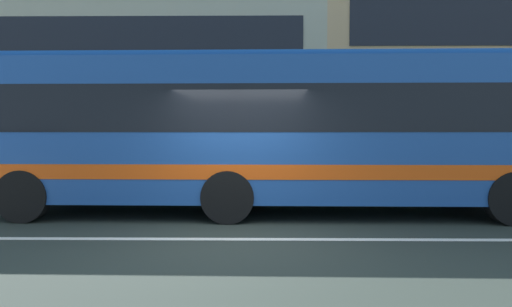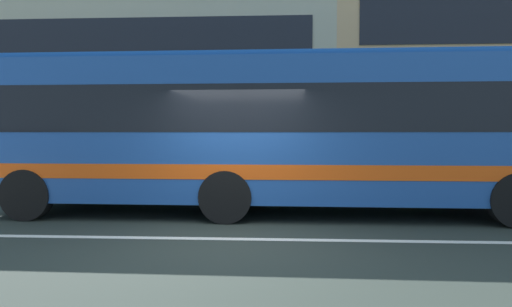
{
  "view_description": "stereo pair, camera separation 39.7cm",
  "coord_description": "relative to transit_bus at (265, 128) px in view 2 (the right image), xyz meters",
  "views": [
    {
      "loc": [
        0.4,
        -6.93,
        1.71
      ],
      "look_at": [
        0.29,
        2.23,
        1.27
      ],
      "focal_mm": 30.71,
      "sensor_mm": 36.0,
      "label": 1
    },
    {
      "loc": [
        0.8,
        -6.92,
        1.71
      ],
      "look_at": [
        0.29,
        2.23,
        1.27
      ],
      "focal_mm": 30.71,
      "sensor_mm": 36.0,
      "label": 2
    }
  ],
  "objects": [
    {
      "name": "ground_plane",
      "position": [
        -0.47,
        -2.36,
        -1.8
      ],
      "size": [
        160.0,
        160.0,
        0.0
      ],
      "primitive_type": "plane",
      "color": "#29312B"
    },
    {
      "name": "apartment_block_left",
      "position": [
        -9.24,
        12.7,
        2.82
      ],
      "size": [
        23.49,
        9.35,
        9.24
      ],
      "color": "#B2AC92",
      "rests_on": "ground_plane"
    },
    {
      "name": "lane_centre_line",
      "position": [
        -0.47,
        -2.36,
        -1.79
      ],
      "size": [
        60.0,
        0.16,
        0.01
      ],
      "primitive_type": "cube",
      "color": "silver",
      "rests_on": "ground_plane"
    },
    {
      "name": "hedge_row_far",
      "position": [
        1.11,
        3.69,
        -1.28
      ],
      "size": [
        16.73,
        1.1,
        1.04
      ],
      "primitive_type": "cube",
      "color": "#2A6232",
      "rests_on": "ground_plane"
    },
    {
      "name": "transit_bus",
      "position": [
        0.0,
        0.0,
        0.0
      ],
      "size": [
        11.24,
        2.7,
        3.27
      ],
      "color": "#1F4A92",
      "rests_on": "ground_plane"
    }
  ]
}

